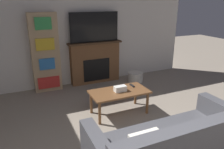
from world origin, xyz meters
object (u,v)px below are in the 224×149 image
(storage_basket, at_px, (135,77))
(tv, at_px, (94,27))
(coffee_table, at_px, (119,94))
(fireplace, at_px, (95,62))
(bookshelf, at_px, (45,53))

(storage_basket, bearing_deg, tv, 157.93)
(coffee_table, bearing_deg, storage_basket, 50.06)
(tv, xyz_separation_m, storage_basket, (0.96, -0.39, -1.28))
(fireplace, xyz_separation_m, tv, (0.00, -0.02, 0.88))
(tv, bearing_deg, bookshelf, -179.84)
(bookshelf, relative_size, storage_basket, 4.60)
(fireplace, bearing_deg, storage_basket, -23.08)
(tv, relative_size, storage_basket, 3.13)
(fireplace, relative_size, storage_basket, 3.48)
(coffee_table, bearing_deg, fireplace, 84.64)
(fireplace, xyz_separation_m, coffee_table, (-0.16, -1.75, -0.14))
(bookshelf, bearing_deg, storage_basket, -10.12)
(coffee_table, xyz_separation_m, bookshelf, (-1.03, 1.72, 0.50))
(fireplace, height_order, storage_basket, fireplace)
(bookshelf, height_order, storage_basket, bookshelf)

